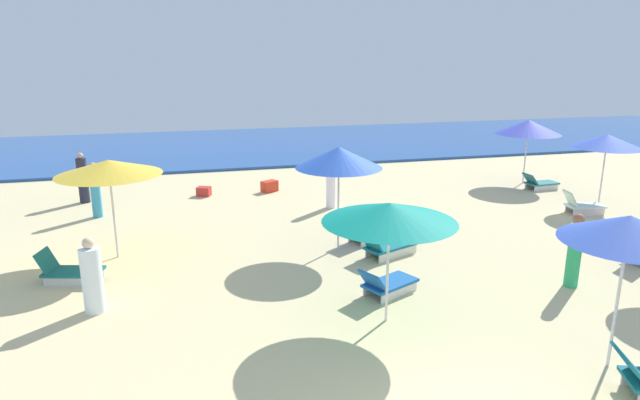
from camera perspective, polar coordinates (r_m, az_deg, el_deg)
ocean at (r=29.54m, az=-7.20°, el=5.65°), size 60.00×11.84×0.12m
umbrella_1 at (r=9.93m, az=7.23°, el=-1.30°), size 2.46×2.46×2.32m
lounge_chair_1_0 at (r=11.68m, az=6.96°, el=-8.63°), size 1.41×1.09×0.64m
umbrella_2 at (r=13.96m, az=-21.07°, el=3.18°), size 2.47×2.47×2.45m
lounge_chair_2_0 at (r=13.41m, az=-24.66°, el=-6.69°), size 1.42×0.92×0.73m
umbrella_3 at (r=9.56m, az=29.39°, el=-2.63°), size 2.02×2.02×2.55m
umbrella_4 at (r=19.73m, az=27.64°, el=5.43°), size 2.13×2.13×2.38m
lounge_chair_4_0 at (r=19.02m, az=25.54°, el=-0.51°), size 1.29×0.76×0.73m
umbrella_5 at (r=13.60m, az=1.96°, el=4.44°), size 2.18×2.18×2.66m
lounge_chair_5_0 at (r=13.77m, az=7.10°, el=-4.83°), size 1.59×1.09×0.65m
lounge_chair_5_1 at (r=14.72m, az=4.80°, el=-3.32°), size 1.41×1.06×0.68m
umbrella_7 at (r=22.19m, az=20.81°, el=7.09°), size 2.41×2.41×2.43m
lounge_chair_7_0 at (r=21.71m, az=21.82°, el=1.64°), size 1.32×0.68×0.62m
beachgoer_0 at (r=18.00m, az=-22.27°, el=0.85°), size 0.33×0.33×1.70m
beachgoer_1 at (r=11.58m, az=-22.57°, el=-7.51°), size 0.55×0.55×1.53m
beachgoer_3 at (r=17.67m, az=1.13°, el=1.69°), size 0.36×0.36×1.65m
beachgoer_4 at (r=12.97m, az=24.90°, el=-4.88°), size 0.33×0.33×1.64m
beachgoer_5 at (r=19.93m, az=-23.40°, el=1.97°), size 0.46×0.46×1.69m
cooler_box_0 at (r=19.69m, az=-11.96°, el=0.88°), size 0.55×0.49×0.32m
cooler_box_1 at (r=19.93m, az=-5.27°, el=1.43°), size 0.66×0.59×0.39m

